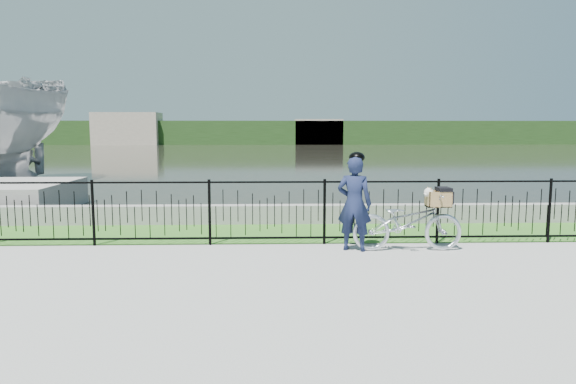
{
  "coord_description": "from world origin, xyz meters",
  "views": [
    {
      "loc": [
        0.09,
        -7.22,
        2.02
      ],
      "look_at": [
        0.34,
        1.0,
        1.0
      ],
      "focal_mm": 32.0,
      "sensor_mm": 36.0,
      "label": 1
    }
  ],
  "objects": [
    {
      "name": "far_treeline",
      "position": [
        0.0,
        60.0,
        1.5
      ],
      "size": [
        120.0,
        6.0,
        3.0
      ],
      "primitive_type": "cube",
      "color": "#213F18",
      "rests_on": "ground"
    },
    {
      "name": "far_building_left",
      "position": [
        -18.0,
        58.0,
        2.0
      ],
      "size": [
        8.0,
        4.0,
        4.0
      ],
      "primitive_type": "cube",
      "color": "gray",
      "rests_on": "ground"
    },
    {
      "name": "water",
      "position": [
        0.0,
        33.0,
        0.0
      ],
      "size": [
        120.0,
        120.0,
        0.0
      ],
      "primitive_type": "plane",
      "color": "black",
      "rests_on": "ground"
    },
    {
      "name": "grass_strip",
      "position": [
        0.0,
        2.6,
        0.0
      ],
      "size": [
        60.0,
        2.0,
        0.01
      ],
      "primitive_type": "cube",
      "color": "#336920",
      "rests_on": "ground"
    },
    {
      "name": "ground",
      "position": [
        0.0,
        0.0,
        0.0
      ],
      "size": [
        120.0,
        120.0,
        0.0
      ],
      "primitive_type": "plane",
      "color": "gray",
      "rests_on": "ground"
    },
    {
      "name": "bicycle_rig",
      "position": [
        2.34,
        1.09,
        0.49
      ],
      "size": [
        1.82,
        0.63,
        1.07
      ],
      "color": "silver",
      "rests_on": "ground"
    },
    {
      "name": "cyclist",
      "position": [
        1.45,
        1.13,
        0.81
      ],
      "size": [
        0.66,
        0.54,
        1.64
      ],
      "color": "#151C39",
      "rests_on": "ground"
    },
    {
      "name": "far_building_right",
      "position": [
        6.0,
        58.5,
        1.6
      ],
      "size": [
        6.0,
        3.0,
        3.2
      ],
      "primitive_type": "cube",
      "color": "gray",
      "rests_on": "ground"
    },
    {
      "name": "quay_wall",
      "position": [
        0.0,
        3.6,
        0.2
      ],
      "size": [
        60.0,
        0.3,
        0.4
      ],
      "primitive_type": "cube",
      "color": "gray",
      "rests_on": "ground"
    },
    {
      "name": "fence",
      "position": [
        0.0,
        1.6,
        0.58
      ],
      "size": [
        14.0,
        0.06,
        1.15
      ],
      "primitive_type": null,
      "color": "black",
      "rests_on": "ground"
    }
  ]
}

